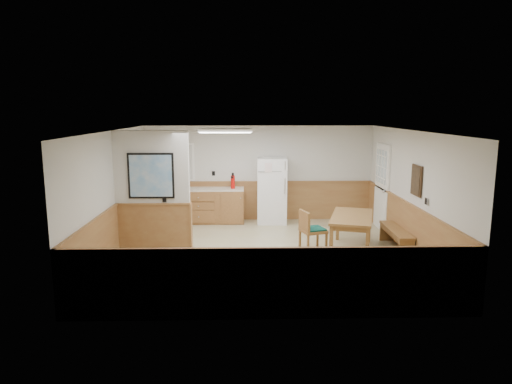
{
  "coord_description": "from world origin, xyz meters",
  "views": [
    {
      "loc": [
        -0.36,
        -8.98,
        2.89
      ],
      "look_at": [
        -0.14,
        0.4,
        1.21
      ],
      "focal_mm": 32.0,
      "sensor_mm": 36.0,
      "label": 1
    }
  ],
  "objects_px": {
    "dining_bench": "(396,234)",
    "dining_chair": "(309,228)",
    "soap_bottle": "(174,184)",
    "refrigerator": "(272,190)",
    "dining_table": "(352,220)",
    "fire_extinguisher": "(233,182)"
  },
  "relations": [
    {
      "from": "dining_bench",
      "to": "dining_chair",
      "type": "height_order",
      "value": "dining_chair"
    },
    {
      "from": "dining_table",
      "to": "dining_chair",
      "type": "height_order",
      "value": "dining_chair"
    },
    {
      "from": "dining_bench",
      "to": "dining_chair",
      "type": "xyz_separation_m",
      "value": [
        -1.84,
        -0.02,
        0.15
      ]
    },
    {
      "from": "refrigerator",
      "to": "fire_extinguisher",
      "type": "xyz_separation_m",
      "value": [
        -1.01,
        0.01,
        0.23
      ]
    },
    {
      "from": "dining_chair",
      "to": "dining_table",
      "type": "bearing_deg",
      "value": -18.61
    },
    {
      "from": "dining_table",
      "to": "dining_bench",
      "type": "bearing_deg",
      "value": 19.01
    },
    {
      "from": "dining_table",
      "to": "dining_chair",
      "type": "bearing_deg",
      "value": -165.22
    },
    {
      "from": "refrigerator",
      "to": "fire_extinguisher",
      "type": "relative_size",
      "value": 4.12
    },
    {
      "from": "dining_bench",
      "to": "soap_bottle",
      "type": "height_order",
      "value": "soap_bottle"
    },
    {
      "from": "dining_bench",
      "to": "refrigerator",
      "type": "bearing_deg",
      "value": 136.76
    },
    {
      "from": "refrigerator",
      "to": "dining_table",
      "type": "xyz_separation_m",
      "value": [
        1.51,
        -2.48,
        -0.19
      ]
    },
    {
      "from": "dining_table",
      "to": "dining_bench",
      "type": "distance_m",
      "value": 1.01
    },
    {
      "from": "dining_bench",
      "to": "fire_extinguisher",
      "type": "relative_size",
      "value": 3.59
    },
    {
      "from": "dining_chair",
      "to": "refrigerator",
      "type": "bearing_deg",
      "value": 87.32
    },
    {
      "from": "dining_table",
      "to": "dining_chair",
      "type": "xyz_separation_m",
      "value": [
        -0.88,
        0.02,
        -0.16
      ]
    },
    {
      "from": "refrigerator",
      "to": "soap_bottle",
      "type": "distance_m",
      "value": 2.55
    },
    {
      "from": "soap_bottle",
      "to": "refrigerator",
      "type": "bearing_deg",
      "value": -0.61
    },
    {
      "from": "dining_table",
      "to": "fire_extinguisher",
      "type": "bearing_deg",
      "value": 151.7
    },
    {
      "from": "dining_chair",
      "to": "fire_extinguisher",
      "type": "distance_m",
      "value": 3.02
    },
    {
      "from": "dining_chair",
      "to": "fire_extinguisher",
      "type": "bearing_deg",
      "value": 106.62
    },
    {
      "from": "refrigerator",
      "to": "dining_chair",
      "type": "height_order",
      "value": "refrigerator"
    },
    {
      "from": "fire_extinguisher",
      "to": "soap_bottle",
      "type": "xyz_separation_m",
      "value": [
        -1.53,
        0.02,
        -0.05
      ]
    }
  ]
}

